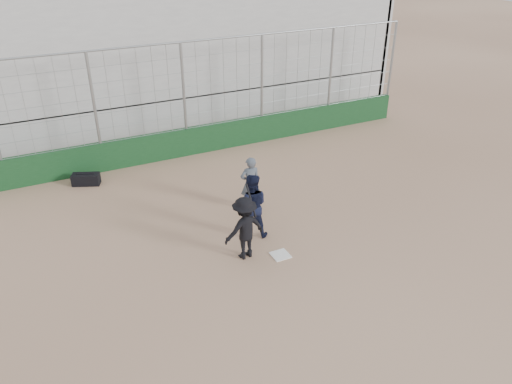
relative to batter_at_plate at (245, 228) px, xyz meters
name	(u,v)px	position (x,y,z in m)	size (l,w,h in m)	color
ground	(280,255)	(0.81, -0.38, -0.83)	(90.00, 90.00, 0.00)	#835E47
home_plate	(280,255)	(0.81, -0.38, -0.82)	(0.44, 0.44, 0.02)	white
backstop	(186,130)	(0.81, 6.62, 0.13)	(18.10, 0.25, 4.04)	#113518
bleachers	(144,46)	(0.81, 11.57, 2.09)	(20.25, 6.70, 6.98)	#A0A0A0
batter_at_plate	(245,228)	(0.00, 0.00, 0.00)	(1.14, 0.81, 1.82)	black
catcher_crouched	(251,217)	(0.53, 0.74, -0.22)	(1.09, 0.97, 1.24)	black
umpire	(250,186)	(1.16, 2.10, -0.09)	(0.60, 0.39, 1.48)	#454D57
equipment_bag	(86,179)	(-2.91, 5.82, -0.65)	(0.93, 0.67, 0.41)	black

